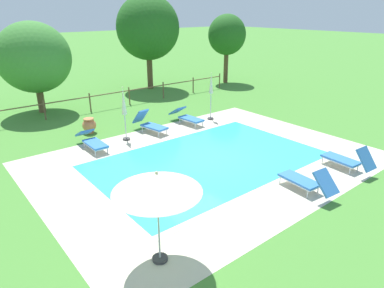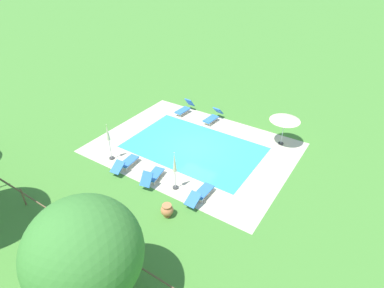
# 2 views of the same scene
# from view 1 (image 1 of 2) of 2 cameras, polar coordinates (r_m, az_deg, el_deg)

# --- Properties ---
(ground_plane) EXTENTS (160.00, 160.00, 0.00)m
(ground_plane) POSITION_cam_1_polar(r_m,az_deg,el_deg) (13.19, 2.65, -2.66)
(ground_plane) COLOR #478433
(pool_deck_paving) EXTENTS (12.40, 9.24, 0.01)m
(pool_deck_paving) POSITION_cam_1_polar(r_m,az_deg,el_deg) (13.19, 2.65, -2.65)
(pool_deck_paving) COLOR beige
(pool_deck_paving) RESTS_ON ground
(swimming_pool_water) EXTENTS (8.54, 5.38, 0.01)m
(swimming_pool_water) POSITION_cam_1_polar(r_m,az_deg,el_deg) (13.19, 2.65, -2.64)
(swimming_pool_water) COLOR #38C6D1
(swimming_pool_water) RESTS_ON ground
(pool_coping_rim) EXTENTS (9.02, 5.86, 0.01)m
(pool_coping_rim) POSITION_cam_1_polar(r_m,az_deg,el_deg) (13.19, 2.65, -2.63)
(pool_coping_rim) COLOR beige
(pool_coping_rim) RESTS_ON ground
(sun_lounger_north_near_steps) EXTENTS (0.93, 1.93, 0.99)m
(sun_lounger_north_near_steps) POSITION_cam_1_polar(r_m,az_deg,el_deg) (16.19, -6.95, 3.34)
(sun_lounger_north_near_steps) COLOR #3370BC
(sun_lounger_north_near_steps) RESTS_ON ground
(sun_lounger_north_mid) EXTENTS (0.72, 1.87, 1.01)m
(sun_lounger_north_mid) POSITION_cam_1_polar(r_m,az_deg,el_deg) (13.44, 24.38, -2.35)
(sun_lounger_north_mid) COLOR #3370BC
(sun_lounger_north_mid) RESTS_ON ground
(sun_lounger_north_far) EXTENTS (0.79, 2.08, 0.78)m
(sun_lounger_north_far) POSITION_cam_1_polar(r_m,az_deg,el_deg) (17.28, -0.84, 4.56)
(sun_lounger_north_far) COLOR #3370BC
(sun_lounger_north_far) RESTS_ON ground
(sun_lounger_north_end) EXTENTS (0.76, 1.96, 0.94)m
(sun_lounger_north_end) POSITION_cam_1_polar(r_m,az_deg,el_deg) (11.38, 18.44, -5.81)
(sun_lounger_north_end) COLOR #3370BC
(sun_lounger_north_end) RESTS_ON ground
(sun_lounger_south_near_corner) EXTENTS (0.62, 2.07, 0.72)m
(sun_lounger_south_near_corner) POSITION_cam_1_polar(r_m,az_deg,el_deg) (14.70, -16.22, 0.54)
(sun_lounger_south_near_corner) COLOR #3370BC
(sun_lounger_south_near_corner) RESTS_ON ground
(patio_umbrella_open_foreground) EXTENTS (1.94, 1.94, 2.27)m
(patio_umbrella_open_foreground) POSITION_cam_1_polar(r_m,az_deg,el_deg) (7.27, -5.84, -6.44)
(patio_umbrella_open_foreground) COLOR #383838
(patio_umbrella_open_foreground) RESTS_ON ground
(patio_umbrella_closed_row_west) EXTENTS (0.32, 0.32, 2.37)m
(patio_umbrella_closed_row_west) POSITION_cam_1_polar(r_m,az_deg,el_deg) (15.02, -11.20, 6.02)
(patio_umbrella_closed_row_west) COLOR #383838
(patio_umbrella_closed_row_west) RESTS_ON ground
(patio_umbrella_closed_row_mid_west) EXTENTS (0.32, 0.32, 2.44)m
(patio_umbrella_closed_row_mid_west) POSITION_cam_1_polar(r_m,az_deg,el_deg) (17.69, 3.17, 9.00)
(patio_umbrella_closed_row_mid_west) COLOR #383838
(patio_umbrella_closed_row_mid_west) RESTS_ON ground
(terracotta_urn_near_fence) EXTENTS (0.63, 0.63, 0.70)m
(terracotta_urn_near_fence) POSITION_cam_1_polar(r_m,az_deg,el_deg) (16.64, -16.66, 3.02)
(terracotta_urn_near_fence) COLOR #C67547
(terracotta_urn_near_fence) RESTS_ON ground
(perimeter_fence) EXTENTS (19.91, 0.08, 1.05)m
(perimeter_fence) POSITION_cam_1_polar(r_m,az_deg,el_deg) (20.12, -16.57, 7.02)
(perimeter_fence) COLOR brown
(perimeter_fence) RESTS_ON ground
(tree_far_west) EXTENTS (4.31, 4.31, 6.38)m
(tree_far_west) POSITION_cam_1_polar(r_m,az_deg,el_deg) (25.07, -7.32, 18.56)
(tree_far_west) COLOR brown
(tree_far_west) RESTS_ON ground
(tree_west_mid) EXTENTS (3.83, 3.83, 4.84)m
(tree_west_mid) POSITION_cam_1_polar(r_m,az_deg,el_deg) (20.56, -24.72, 12.86)
(tree_west_mid) COLOR brown
(tree_west_mid) RESTS_ON ground
(tree_far_east) EXTENTS (2.82, 2.82, 5.08)m
(tree_far_east) POSITION_cam_1_polar(r_m,az_deg,el_deg) (27.13, 5.81, 17.52)
(tree_far_east) COLOR brown
(tree_far_east) RESTS_ON ground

